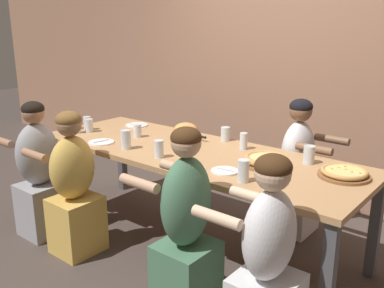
# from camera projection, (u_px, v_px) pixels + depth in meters

# --- Properties ---
(ground_plane) EXTENTS (18.00, 18.00, 0.00)m
(ground_plane) POSITION_uv_depth(u_px,v_px,m) (192.00, 240.00, 3.49)
(ground_plane) COLOR #423833
(ground_plane) RESTS_ON ground
(restaurant_back_panel) EXTENTS (10.00, 0.06, 3.20)m
(restaurant_back_panel) POSITION_uv_depth(u_px,v_px,m) (284.00, 34.00, 4.09)
(restaurant_back_panel) COLOR #9E7056
(restaurant_back_panel) RESTS_ON ground
(dining_table) EXTENTS (2.69, 0.93, 0.76)m
(dining_table) POSITION_uv_depth(u_px,v_px,m) (192.00, 159.00, 3.30)
(dining_table) COLOR tan
(dining_table) RESTS_ON ground
(pizza_board_main) EXTENTS (0.33, 0.33, 0.05)m
(pizza_board_main) POSITION_uv_depth(u_px,v_px,m) (344.00, 173.00, 2.71)
(pizza_board_main) COLOR brown
(pizza_board_main) RESTS_ON dining_table
(pizza_board_second) EXTENTS (0.35, 0.35, 0.06)m
(pizza_board_second) POSITION_uv_depth(u_px,v_px,m) (266.00, 160.00, 2.94)
(pizza_board_second) COLOR brown
(pizza_board_second) RESTS_ON dining_table
(skillet_bowl) EXTENTS (0.33, 0.23, 0.13)m
(skillet_bowl) POSITION_uv_depth(u_px,v_px,m) (186.00, 131.00, 3.62)
(skillet_bowl) COLOR black
(skillet_bowl) RESTS_ON dining_table
(empty_plate_a) EXTENTS (0.21, 0.21, 0.02)m
(empty_plate_a) POSITION_uv_depth(u_px,v_px,m) (137.00, 125.00, 4.06)
(empty_plate_a) COLOR white
(empty_plate_a) RESTS_ON dining_table
(empty_plate_b) EXTENTS (0.18, 0.18, 0.02)m
(empty_plate_b) POSITION_uv_depth(u_px,v_px,m) (225.00, 171.00, 2.81)
(empty_plate_b) COLOR white
(empty_plate_b) RESTS_ON dining_table
(empty_plate_c) EXTENTS (0.21, 0.21, 0.02)m
(empty_plate_c) POSITION_uv_depth(u_px,v_px,m) (101.00, 142.00, 3.48)
(empty_plate_c) COLOR white
(empty_plate_c) RESTS_ON dining_table
(cocktail_glass_blue) EXTENTS (0.07, 0.07, 0.12)m
(cocktail_glass_blue) POSITION_uv_depth(u_px,v_px,m) (77.00, 128.00, 3.79)
(cocktail_glass_blue) COLOR silver
(cocktail_glass_blue) RESTS_ON dining_table
(drinking_glass_a) EXTENTS (0.07, 0.07, 0.15)m
(drinking_glass_a) POSITION_uv_depth(u_px,v_px,m) (74.00, 122.00, 3.92)
(drinking_glass_a) COLOR silver
(drinking_glass_a) RESTS_ON dining_table
(drinking_glass_b) EXTENTS (0.07, 0.07, 0.12)m
(drinking_glass_b) POSITION_uv_depth(u_px,v_px,m) (87.00, 124.00, 3.90)
(drinking_glass_b) COLOR silver
(drinking_glass_b) RESTS_ON dining_table
(drinking_glass_c) EXTENTS (0.07, 0.07, 0.11)m
(drinking_glass_c) POSITION_uv_depth(u_px,v_px,m) (137.00, 131.00, 3.65)
(drinking_glass_c) COLOR silver
(drinking_glass_c) RESTS_ON dining_table
(drinking_glass_d) EXTENTS (0.06, 0.06, 0.13)m
(drinking_glass_d) POSITION_uv_depth(u_px,v_px,m) (244.00, 142.00, 3.30)
(drinking_glass_d) COLOR silver
(drinking_glass_d) RESTS_ON dining_table
(drinking_glass_e) EXTENTS (0.08, 0.08, 0.13)m
(drinking_glass_e) POSITION_uv_depth(u_px,v_px,m) (309.00, 156.00, 2.96)
(drinking_glass_e) COLOR silver
(drinking_glass_e) RESTS_ON dining_table
(drinking_glass_f) EXTENTS (0.07, 0.07, 0.12)m
(drinking_glass_f) POSITION_uv_depth(u_px,v_px,m) (89.00, 125.00, 3.82)
(drinking_glass_f) COLOR silver
(drinking_glass_f) RESTS_ON dining_table
(drinking_glass_g) EXTENTS (0.07, 0.07, 0.12)m
(drinking_glass_g) POSITION_uv_depth(u_px,v_px,m) (225.00, 134.00, 3.53)
(drinking_glass_g) COLOR silver
(drinking_glass_g) RESTS_ON dining_table
(drinking_glass_h) EXTENTS (0.07, 0.07, 0.14)m
(drinking_glass_h) POSITION_uv_depth(u_px,v_px,m) (243.00, 172.00, 2.62)
(drinking_glass_h) COLOR silver
(drinking_glass_h) RESTS_ON dining_table
(drinking_glass_i) EXTENTS (0.07, 0.07, 0.13)m
(drinking_glass_i) POSITION_uv_depth(u_px,v_px,m) (159.00, 150.00, 3.09)
(drinking_glass_i) COLOR silver
(drinking_glass_i) RESTS_ON dining_table
(drinking_glass_j) EXTENTS (0.08, 0.08, 0.15)m
(drinking_glass_j) POSITION_uv_depth(u_px,v_px,m) (126.00, 141.00, 3.30)
(drinking_glass_j) COLOR silver
(drinking_glass_j) RESTS_ON dining_table
(diner_near_left) EXTENTS (0.51, 0.40, 1.12)m
(diner_near_left) POSITION_uv_depth(u_px,v_px,m) (39.00, 176.00, 3.48)
(diner_near_left) COLOR #99999E
(diner_near_left) RESTS_ON ground
(diner_far_midright) EXTENTS (0.51, 0.40, 1.13)m
(diner_far_midright) POSITION_uv_depth(u_px,v_px,m) (297.00, 173.00, 3.53)
(diner_far_midright) COLOR silver
(diner_far_midright) RESTS_ON ground
(diner_near_right) EXTENTS (0.51, 0.40, 1.11)m
(diner_near_right) POSITION_uv_depth(u_px,v_px,m) (267.00, 266.00, 2.20)
(diner_near_right) COLOR silver
(diner_near_right) RESTS_ON ground
(diner_near_midright) EXTENTS (0.51, 0.40, 1.16)m
(diner_near_midright) POSITION_uv_depth(u_px,v_px,m) (186.00, 231.00, 2.52)
(diner_near_midright) COLOR #477556
(diner_near_midright) RESTS_ON ground
(diner_near_midleft) EXTENTS (0.51, 0.40, 1.11)m
(diner_near_midleft) POSITION_uv_depth(u_px,v_px,m) (74.00, 190.00, 3.20)
(diner_near_midleft) COLOR gold
(diner_near_midleft) RESTS_ON ground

